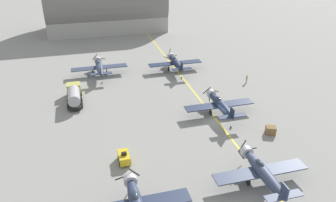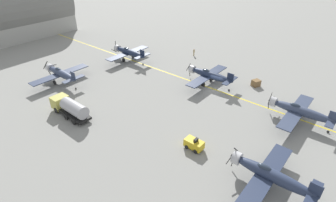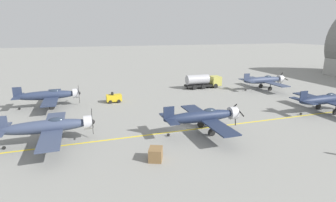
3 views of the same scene
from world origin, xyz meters
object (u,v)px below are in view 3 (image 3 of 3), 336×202
supply_crate_by_tanker (156,154)px  fuel_tanker (203,81)px  airplane_near_left (49,95)px  airplane_far_left (265,80)px  airplane_far_center (326,100)px  airplane_mid_center (204,116)px  airplane_near_center (49,127)px  tow_tractor (114,98)px

supply_crate_by_tanker → fuel_tanker: bearing=146.7°
airplane_near_left → airplane_far_left: bearing=103.6°
airplane_far_center → airplane_mid_center: bearing=-76.6°
airplane_far_center → supply_crate_by_tanker: bearing=-67.6°
airplane_near_center → fuel_tanker: airplane_near_center is taller
airplane_near_center → airplane_far_left: 43.65m
airplane_far_left → airplane_near_left: size_ratio=1.00×
supply_crate_by_tanker → airplane_near_left: bearing=-153.7°
airplane_far_left → fuel_tanker: airplane_far_left is taller
airplane_near_center → tow_tractor: 17.91m
airplane_near_center → fuel_tanker: bearing=144.6°
airplane_near_left → tow_tractor: airplane_near_left is taller
airplane_near_center → tow_tractor: airplane_near_center is taller
airplane_far_left → airplane_mid_center: bearing=-61.1°
airplane_far_left → airplane_near_left: bearing=-98.8°
airplane_near_center → fuel_tanker: (-21.60, 28.91, -0.50)m
airplane_near_left → airplane_mid_center: bearing=59.9°
airplane_mid_center → supply_crate_by_tanker: bearing=-54.6°
supply_crate_by_tanker → airplane_far_center: bearing=103.2°
airplane_mid_center → supply_crate_by_tanker: airplane_mid_center is taller
fuel_tanker → tow_tractor: (6.07, -20.07, -0.72)m
fuel_tanker → airplane_near_left: bearing=-78.9°
airplane_far_center → airplane_near_center: bearing=-81.6°
airplane_far_center → supply_crate_by_tanker: (6.74, -28.84, -1.39)m
fuel_tanker → tow_tractor: bearing=-73.2°
airplane_near_left → supply_crate_by_tanker: bearing=39.3°
airplane_near_center → airplane_mid_center: 17.65m
tow_tractor → supply_crate_by_tanker: (22.85, 1.09, -0.17)m
fuel_tanker → supply_crate_by_tanker: fuel_tanker is taller
airplane_far_left → airplane_far_center: (16.63, -1.83, 0.00)m
airplane_mid_center → tow_tractor: bearing=-152.9°
airplane_near_center → airplane_near_left: size_ratio=1.00×
airplane_mid_center → fuel_tanker: (-23.71, 11.39, -0.50)m
tow_tractor → airplane_near_center: bearing=-29.7°
airplane_far_left → airplane_near_left: same height
airplane_mid_center → airplane_near_left: 25.96m
airplane_mid_center → airplane_near_left: bearing=-132.2°
airplane_near_center → airplane_far_left: same height
airplane_mid_center → airplane_near_left: same height
tow_tractor → airplane_far_center: bearing=61.7°
airplane_near_center → airplane_near_left: 15.72m
airplane_mid_center → airplane_near_left: (-17.76, -18.94, 0.00)m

